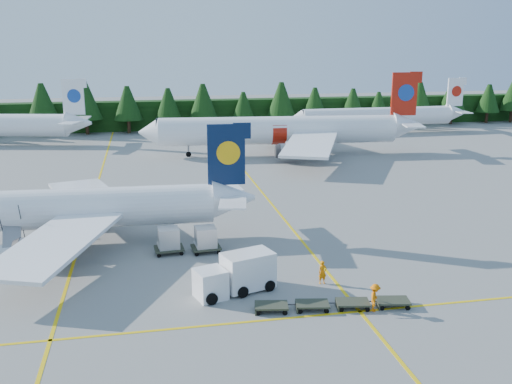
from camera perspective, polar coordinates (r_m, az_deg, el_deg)
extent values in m
plane|color=gray|center=(43.67, -0.03, -9.10)|extent=(320.00, 320.00, 0.00)
cube|color=yellow|center=(62.10, -16.51, -2.42)|extent=(0.25, 120.00, 0.01)
cube|color=yellow|center=(63.28, 1.81, -1.49)|extent=(0.25, 120.00, 0.01)
cube|color=yellow|center=(38.37, 1.75, -12.63)|extent=(80.00, 0.25, 0.01)
cube|color=black|center=(122.34, -7.54, 7.68)|extent=(220.00, 4.00, 6.00)
cylinder|color=white|center=(54.23, -20.79, -1.66)|extent=(30.84, 5.14, 3.61)
cube|color=#08183A|center=(52.05, -3.00, 3.75)|extent=(3.44, 0.49, 5.60)
cube|color=white|center=(61.15, -16.80, -0.07)|extent=(8.77, 14.49, 1.02)
cylinder|color=gray|center=(59.46, -18.75, -1.90)|extent=(3.16, 2.05, 1.90)
cube|color=white|center=(46.65, -19.42, -4.82)|extent=(9.88, 14.58, 1.02)
cylinder|color=gray|center=(49.69, -20.83, -5.31)|extent=(3.16, 2.05, 1.90)
cylinder|color=white|center=(92.31, 2.22, 6.19)|extent=(38.23, 7.68, 4.47)
cone|color=white|center=(91.58, -10.68, 5.88)|extent=(3.50, 4.72, 4.47)
cube|color=#B11A0B|center=(96.89, 14.60, 9.47)|extent=(4.26, 0.75, 6.93)
cube|color=white|center=(102.21, 3.30, 6.62)|extent=(10.34, 17.84, 1.27)
cylinder|color=gray|center=(99.15, 2.29, 5.47)|extent=(3.98, 2.66, 2.35)
cube|color=white|center=(83.76, 5.45, 4.80)|extent=(12.69, 18.04, 1.27)
cylinder|color=gray|center=(86.54, 3.57, 4.10)|extent=(3.98, 2.66, 2.35)
cylinder|color=gray|center=(91.82, -6.77, 4.11)|extent=(0.27, 0.27, 1.90)
cube|color=white|center=(105.59, -17.81, 9.04)|extent=(3.75, 1.12, 6.14)
cylinder|color=white|center=(118.21, 12.02, 7.39)|extent=(31.18, 4.17, 3.66)
cone|color=white|center=(112.44, 4.08, 7.31)|extent=(2.62, 3.70, 3.66)
cube|color=white|center=(125.59, 19.31, 9.41)|extent=(3.48, 0.38, 5.68)
cylinder|color=gray|center=(114.28, 6.49, 6.08)|extent=(0.22, 0.22, 1.46)
cube|color=white|center=(52.26, -23.21, -5.67)|extent=(4.07, 2.46, 1.01)
cube|color=gray|center=(53.50, -23.22, -3.39)|extent=(1.89, 3.81, 2.73)
cube|color=gray|center=(54.92, -23.20, -1.59)|extent=(1.77, 1.29, 0.11)
cube|color=silver|center=(41.05, -4.58, -9.15)|extent=(2.54, 2.54, 2.12)
cube|color=black|center=(40.85, -4.59, -8.50)|extent=(2.22, 2.35, 0.91)
cube|color=silver|center=(42.10, -0.81, -7.80)|extent=(4.13, 3.22, 2.62)
cube|color=#333627|center=(39.30, 1.55, -11.26)|extent=(2.45, 1.77, 0.13)
cube|color=#333627|center=(39.69, 5.66, -11.06)|extent=(2.45, 1.77, 0.13)
cube|color=#333627|center=(40.28, 9.66, -10.81)|extent=(2.45, 1.77, 0.13)
cube|color=#333627|center=(41.05, 13.53, -10.51)|extent=(2.45, 1.77, 0.13)
cube|color=#333627|center=(49.97, -8.69, -5.59)|extent=(2.59, 2.07, 0.16)
cube|color=#B7B9BD|center=(49.65, -8.73, -4.56)|extent=(1.85, 1.80, 1.73)
cube|color=#333627|center=(49.86, -5.03, -5.52)|extent=(2.59, 2.07, 0.16)
cube|color=#B7B9BD|center=(49.54, -5.05, -4.49)|extent=(1.85, 1.80, 1.73)
imported|color=orange|center=(43.56, 6.68, -7.99)|extent=(0.69, 0.48, 1.79)
imported|color=orange|center=(43.63, 0.01, -7.99)|extent=(0.93, 0.83, 1.59)
imported|color=orange|center=(39.89, 11.80, -10.31)|extent=(0.86, 0.96, 1.94)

